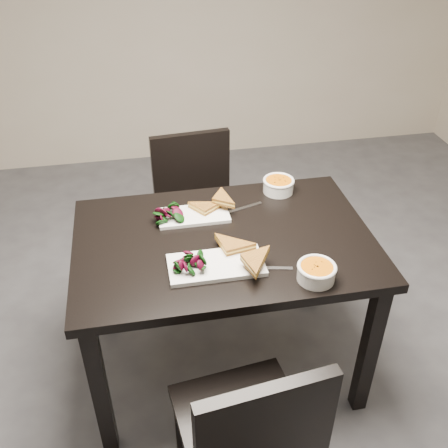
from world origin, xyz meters
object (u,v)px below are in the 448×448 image
object	(u,v)px
table	(224,257)
plate_far	(194,215)
chair_far	(197,205)
plate_near	(216,265)
soup_bowl_near	(316,271)
soup_bowl_far	(278,185)
chair_near	(250,433)

from	to	relation	value
table	plate_far	distance (m)	0.23
table	chair_far	xyz separation A→B (m)	(-0.02, 0.68, -0.17)
plate_near	soup_bowl_near	size ratio (longest dim) A/B	2.50
plate_far	soup_bowl_far	distance (m)	0.43
chair_near	soup_bowl_near	xyz separation A→B (m)	(0.33, 0.39, 0.30)
chair_near	soup_bowl_far	distance (m)	1.11
soup_bowl_far	chair_near	bearing A→B (deg)	-109.53
chair_far	plate_far	distance (m)	0.58
table	chair_far	size ratio (longest dim) A/B	1.41
chair_far	plate_near	size ratio (longest dim) A/B	2.38
table	plate_far	world-z (taller)	plate_far
chair_far	soup_bowl_far	world-z (taller)	chair_far
soup_bowl_far	plate_far	bearing A→B (deg)	-161.89
plate_far	plate_near	bearing A→B (deg)	-83.99
table	plate_near	bearing A→B (deg)	-109.96
soup_bowl_near	soup_bowl_far	size ratio (longest dim) A/B	0.99
chair_near	plate_far	bearing A→B (deg)	86.41
plate_near	plate_far	distance (m)	0.35
soup_bowl_near	soup_bowl_far	world-z (taller)	same
soup_bowl_near	plate_far	world-z (taller)	soup_bowl_near
chair_far	plate_far	world-z (taller)	chair_far
table	plate_near	world-z (taller)	plate_near
plate_near	soup_bowl_far	size ratio (longest dim) A/B	2.48
chair_near	plate_far	distance (m)	0.92
soup_bowl_near	soup_bowl_far	xyz separation A→B (m)	(0.03, 0.62, 0.00)
chair_far	soup_bowl_near	world-z (taller)	chair_far
chair_far	plate_near	bearing A→B (deg)	-97.79
chair_near	plate_near	distance (m)	0.59
plate_near	soup_bowl_far	distance (m)	0.61
chair_far	soup_bowl_far	xyz separation A→B (m)	(0.33, -0.37, 0.30)
chair_near	plate_near	bearing A→B (deg)	84.75
plate_far	soup_bowl_far	world-z (taller)	soup_bowl_far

